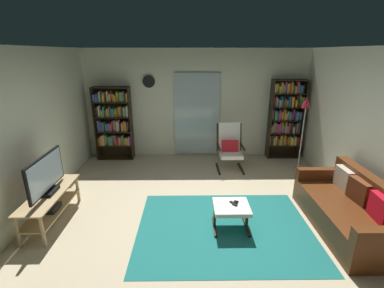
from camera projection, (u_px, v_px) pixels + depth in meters
name	position (u px, v px, depth m)	size (l,w,h in m)	color
ground_plane	(201.00, 218.00, 4.35)	(7.02, 7.02, 0.00)	#BEAC8A
wall_back	(196.00, 104.00, 6.69)	(5.60, 0.06, 2.60)	silver
wall_left	(13.00, 141.00, 3.91)	(0.06, 6.00, 2.60)	silver
glass_door_panel	(197.00, 115.00, 6.71)	(1.10, 0.01, 2.00)	silver
area_rug	(224.00, 228.00, 4.11)	(2.57, 1.98, 0.01)	#1B6762
tv_stand	(51.00, 203.00, 4.18)	(0.43, 1.31, 0.49)	tan
television	(46.00, 176.00, 4.05)	(0.20, 1.00, 0.59)	black
bookshelf_near_tv	(114.00, 121.00, 6.54)	(0.86, 0.30, 1.75)	black
bookshelf_near_sofa	(286.00, 117.00, 6.61)	(0.80, 0.30, 1.91)	black
leather_sofa	(350.00, 210.00, 4.02)	(0.85, 1.84, 0.81)	#572B12
lounge_armchair	(230.00, 145.00, 6.09)	(0.58, 0.66, 1.02)	black
ottoman	(231.00, 209.00, 4.02)	(0.52, 0.48, 0.39)	white
tv_remote	(233.00, 204.00, 4.02)	(0.04, 0.14, 0.02)	black
cell_phone	(236.00, 203.00, 4.04)	(0.07, 0.14, 0.01)	black
floor_lamp_by_shelf	(305.00, 113.00, 5.76)	(0.22, 0.22, 1.64)	#A5A5AD
wall_clock	(149.00, 81.00, 6.43)	(0.29, 0.03, 0.29)	silver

